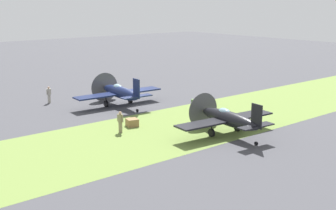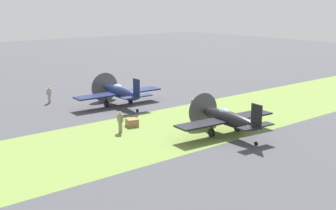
% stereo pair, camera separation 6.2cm
% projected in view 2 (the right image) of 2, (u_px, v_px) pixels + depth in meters
% --- Properties ---
extents(ground_plane, '(160.00, 160.00, 0.00)m').
position_uv_depth(ground_plane, '(132.00, 103.00, 44.42)').
color(ground_plane, '#424247').
extents(grass_verge, '(120.00, 11.00, 0.01)m').
position_uv_depth(grass_verge, '(196.00, 123.00, 37.05)').
color(grass_verge, olive).
rests_on(grass_verge, ground).
extents(airplane_lead, '(9.27, 7.34, 3.31)m').
position_uv_depth(airplane_lead, '(120.00, 92.00, 42.80)').
color(airplane_lead, '#141E47').
rests_on(airplane_lead, ground).
extents(airplane_wingman, '(8.96, 7.09, 3.18)m').
position_uv_depth(airplane_wingman, '(228.00, 118.00, 33.30)').
color(airplane_wingman, black).
rests_on(airplane_wingman, ground).
extents(ground_crew_chief, '(0.59, 0.38, 1.73)m').
position_uv_depth(ground_crew_chief, '(49.00, 94.00, 44.08)').
color(ground_crew_chief, '#9E998E').
rests_on(ground_crew_chief, ground).
extents(ground_crew_mechanic, '(0.38, 0.62, 1.73)m').
position_uv_depth(ground_crew_mechanic, '(120.00, 121.00, 34.01)').
color(ground_crew_mechanic, '#847A5B').
rests_on(ground_crew_mechanic, ground).
extents(fuel_drum, '(0.60, 0.60, 0.90)m').
position_uv_depth(fuel_drum, '(194.00, 104.00, 41.93)').
color(fuel_drum, '#476633').
rests_on(fuel_drum, ground).
extents(supply_crate, '(1.09, 1.09, 0.64)m').
position_uv_depth(supply_crate, '(132.00, 122.00, 35.89)').
color(supply_crate, olive).
rests_on(supply_crate, ground).
extents(runway_marker_cone, '(0.36, 0.36, 0.44)m').
position_uv_depth(runway_marker_cone, '(214.00, 102.00, 43.90)').
color(runway_marker_cone, orange).
rests_on(runway_marker_cone, ground).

